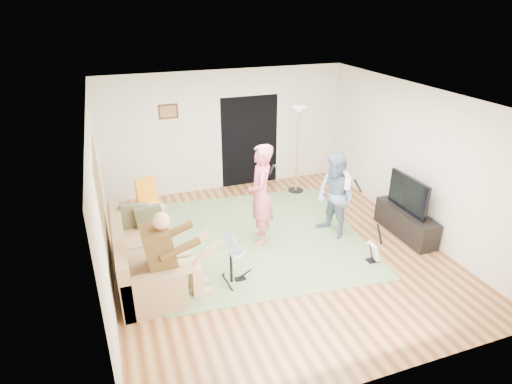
% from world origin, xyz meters
% --- Properties ---
extents(floor, '(6.00, 6.00, 0.00)m').
position_xyz_m(floor, '(0.00, 0.00, 0.00)').
color(floor, brown).
rests_on(floor, ground).
extents(walls, '(5.50, 6.00, 2.70)m').
position_xyz_m(walls, '(0.00, 0.00, 1.35)').
color(walls, beige).
rests_on(walls, floor).
extents(ceiling, '(6.00, 6.00, 0.00)m').
position_xyz_m(ceiling, '(0.00, 0.00, 2.70)').
color(ceiling, white).
rests_on(ceiling, walls).
extents(window_blinds, '(0.00, 2.05, 2.05)m').
position_xyz_m(window_blinds, '(-2.74, 0.20, 1.55)').
color(window_blinds, brown).
rests_on(window_blinds, walls).
extents(doorway, '(2.10, 0.00, 2.10)m').
position_xyz_m(doorway, '(0.55, 2.99, 1.05)').
color(doorway, black).
rests_on(doorway, walls).
extents(picture_frame, '(0.42, 0.03, 0.32)m').
position_xyz_m(picture_frame, '(-1.25, 2.99, 1.90)').
color(picture_frame, '#3F2314').
rests_on(picture_frame, walls).
extents(area_rug, '(4.02, 4.01, 0.02)m').
position_xyz_m(area_rug, '(-0.12, 0.52, 0.01)').
color(area_rug, '#63824F').
rests_on(area_rug, floor).
extents(sofa, '(0.90, 2.19, 0.89)m').
position_xyz_m(sofa, '(-2.30, 0.02, 0.30)').
color(sofa, '#A78053').
rests_on(sofa, floor).
extents(drummer, '(0.90, 0.51, 1.39)m').
position_xyz_m(drummer, '(-1.87, -0.63, 0.54)').
color(drummer, brown).
rests_on(drummer, sofa).
extents(drum_kit, '(0.39, 0.69, 0.71)m').
position_xyz_m(drum_kit, '(-1.00, -0.63, 0.31)').
color(drum_kit, black).
rests_on(drum_kit, floor).
extents(singer, '(0.64, 0.78, 1.85)m').
position_xyz_m(singer, '(-0.13, 0.41, 0.92)').
color(singer, '#D75D6E').
rests_on(singer, floor).
extents(microphone, '(0.06, 0.06, 0.24)m').
position_xyz_m(microphone, '(0.07, 0.41, 1.38)').
color(microphone, black).
rests_on(microphone, singer).
extents(guitarist, '(0.79, 0.91, 1.59)m').
position_xyz_m(guitarist, '(1.21, 0.15, 0.79)').
color(guitarist, slate).
rests_on(guitarist, floor).
extents(guitar_held, '(0.32, 0.60, 0.26)m').
position_xyz_m(guitar_held, '(1.41, 0.15, 1.08)').
color(guitar_held, white).
rests_on(guitar_held, guitarist).
extents(guitar_spare, '(0.26, 0.23, 0.71)m').
position_xyz_m(guitar_spare, '(1.42, -0.88, 0.20)').
color(guitar_spare, black).
rests_on(guitar_spare, floor).
extents(torchiere_lamp, '(0.35, 0.35, 1.97)m').
position_xyz_m(torchiere_lamp, '(1.39, 2.19, 1.35)').
color(torchiere_lamp, black).
rests_on(torchiere_lamp, floor).
extents(dining_chair, '(0.53, 0.56, 0.97)m').
position_xyz_m(dining_chair, '(-1.91, 1.64, 0.35)').
color(dining_chair, beige).
rests_on(dining_chair, floor).
extents(tv_cabinet, '(0.40, 1.40, 0.50)m').
position_xyz_m(tv_cabinet, '(2.50, -0.30, 0.25)').
color(tv_cabinet, black).
rests_on(tv_cabinet, floor).
extents(television, '(0.06, 1.01, 0.64)m').
position_xyz_m(television, '(2.45, -0.30, 0.85)').
color(television, black).
rests_on(television, tv_cabinet).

